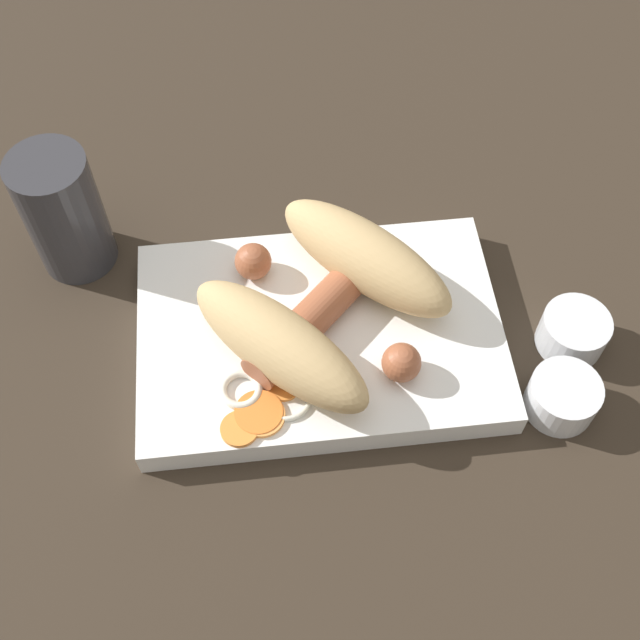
% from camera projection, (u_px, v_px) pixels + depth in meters
% --- Properties ---
extents(ground_plane, '(3.00, 3.00, 0.00)m').
position_uv_depth(ground_plane, '(320.00, 343.00, 0.62)').
color(ground_plane, '#33281E').
extents(food_tray, '(0.27, 0.18, 0.02)m').
position_uv_depth(food_tray, '(320.00, 335.00, 0.61)').
color(food_tray, white).
rests_on(food_tray, ground_plane).
extents(bread_roll, '(0.21, 0.21, 0.05)m').
position_uv_depth(bread_roll, '(324.00, 299.00, 0.58)').
color(bread_roll, tan).
rests_on(bread_roll, food_tray).
extents(sausage, '(0.13, 0.13, 0.03)m').
position_uv_depth(sausage, '(324.00, 310.00, 0.59)').
color(sausage, '#9E5638').
rests_on(sausage, food_tray).
extents(pickled_veggies, '(0.07, 0.06, 0.01)m').
position_uv_depth(pickled_veggies, '(261.00, 405.00, 0.56)').
color(pickled_veggies, orange).
rests_on(pickled_veggies, food_tray).
extents(condiment_cup_near, '(0.05, 0.05, 0.03)m').
position_uv_depth(condiment_cup_near, '(562.00, 398.00, 0.58)').
color(condiment_cup_near, silver).
rests_on(condiment_cup_near, ground_plane).
extents(condiment_cup_far, '(0.05, 0.05, 0.03)m').
position_uv_depth(condiment_cup_far, '(573.00, 333.00, 0.61)').
color(condiment_cup_far, silver).
rests_on(condiment_cup_far, ground_plane).
extents(drink_glass, '(0.06, 0.06, 0.11)m').
position_uv_depth(drink_glass, '(64.00, 213.00, 0.62)').
color(drink_glass, '#333338').
rests_on(drink_glass, ground_plane).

